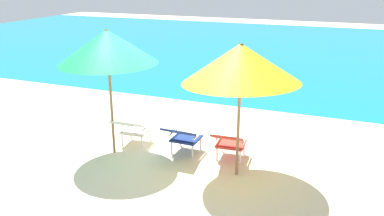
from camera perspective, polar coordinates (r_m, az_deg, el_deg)
name	(u,v)px	position (r m, az deg, el deg)	size (l,w,h in m)	color
ground_plane	(237,97)	(11.55, 6.32, 1.51)	(40.00, 40.00, 0.00)	beige
ocean_band	(285,49)	(19.36, 12.98, 8.13)	(40.00, 18.00, 0.01)	teal
lounge_chair_left	(132,128)	(8.21, -8.47, -2.80)	(0.61, 0.92, 0.68)	silver
lounge_chair_center	(183,136)	(7.75, -1.34, -3.94)	(0.56, 0.88, 0.68)	navy
lounge_chair_right	(229,141)	(7.53, 5.27, -4.70)	(0.60, 0.91, 0.68)	red
beach_umbrella_left	(107,47)	(7.54, -11.85, 8.47)	(1.97, 1.96, 2.42)	olive
beach_umbrella_right	(241,63)	(6.55, 6.90, 6.28)	(2.77, 2.76, 2.37)	olive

